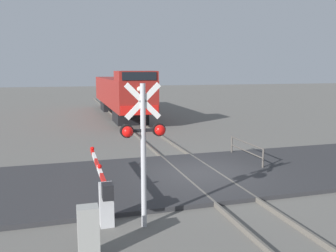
{
  "coord_description": "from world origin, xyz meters",
  "views": [
    {
      "loc": [
        -5.05,
        -12.65,
        4.14
      ],
      "look_at": [
        -0.93,
        1.26,
        1.85
      ],
      "focal_mm": 38.2,
      "sensor_mm": 36.0,
      "label": 1
    }
  ],
  "objects_px": {
    "locomotive": "(121,93)",
    "crossing_gate": "(104,190)",
    "utility_cabinet": "(88,232)",
    "crossing_signal": "(143,140)",
    "guard_railing": "(246,149)"
  },
  "relations": [
    {
      "from": "locomotive",
      "to": "crossing_gate",
      "type": "xyz_separation_m",
      "value": [
        -4.05,
        -22.24,
        -1.27
      ]
    },
    {
      "from": "locomotive",
      "to": "crossing_gate",
      "type": "height_order",
      "value": "locomotive"
    },
    {
      "from": "crossing_gate",
      "to": "utility_cabinet",
      "type": "distance_m",
      "value": 2.25
    },
    {
      "from": "crossing_gate",
      "to": "utility_cabinet",
      "type": "height_order",
      "value": "crossing_gate"
    },
    {
      "from": "crossing_signal",
      "to": "crossing_gate",
      "type": "xyz_separation_m",
      "value": [
        -0.95,
        0.95,
        -1.56
      ]
    },
    {
      "from": "locomotive",
      "to": "guard_railing",
      "type": "distance_m",
      "value": 18.23
    },
    {
      "from": "locomotive",
      "to": "guard_railing",
      "type": "relative_size",
      "value": 5.81
    },
    {
      "from": "utility_cabinet",
      "to": "guard_railing",
      "type": "bearing_deg",
      "value": 41.01
    },
    {
      "from": "utility_cabinet",
      "to": "guard_railing",
      "type": "xyz_separation_m",
      "value": [
        7.41,
        6.44,
        0.03
      ]
    },
    {
      "from": "crossing_gate",
      "to": "guard_railing",
      "type": "height_order",
      "value": "crossing_gate"
    },
    {
      "from": "locomotive",
      "to": "crossing_signal",
      "type": "xyz_separation_m",
      "value": [
        -3.1,
        -23.19,
        0.3
      ]
    },
    {
      "from": "utility_cabinet",
      "to": "locomotive",
      "type": "bearing_deg",
      "value": 79.25
    },
    {
      "from": "crossing_gate",
      "to": "guard_railing",
      "type": "distance_m",
      "value": 8.06
    },
    {
      "from": "crossing_signal",
      "to": "guard_railing",
      "type": "bearing_deg",
      "value": 41.67
    },
    {
      "from": "utility_cabinet",
      "to": "guard_railing",
      "type": "height_order",
      "value": "utility_cabinet"
    }
  ]
}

